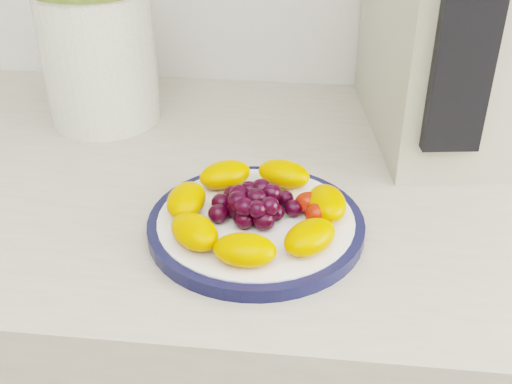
# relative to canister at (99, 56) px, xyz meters

# --- Properties ---
(plate_rim) EXTENTS (0.23, 0.23, 0.01)m
(plate_rim) POSITION_rel_canister_xyz_m (0.25, -0.26, -0.09)
(plate_rim) COLOR #101436
(plate_rim) RESTS_ON counter
(plate_face) EXTENTS (0.21, 0.21, 0.02)m
(plate_face) POSITION_rel_canister_xyz_m (0.25, -0.26, -0.08)
(plate_face) COLOR white
(plate_face) RESTS_ON counter
(canister) EXTENTS (0.20, 0.20, 0.19)m
(canister) POSITION_rel_canister_xyz_m (0.00, 0.00, 0.00)
(canister) COLOR #516622
(canister) RESTS_ON counter
(appliance_panel) EXTENTS (0.07, 0.03, 0.28)m
(appliance_panel) POSITION_rel_canister_xyz_m (0.46, -0.14, 0.10)
(appliance_panel) COLOR black
(appliance_panel) RESTS_ON appliance_body
(fruit_plate) EXTENTS (0.20, 0.20, 0.04)m
(fruit_plate) POSITION_rel_canister_xyz_m (0.25, -0.26, -0.06)
(fruit_plate) COLOR orange
(fruit_plate) RESTS_ON plate_face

